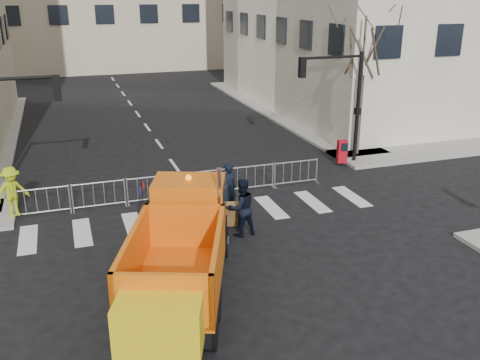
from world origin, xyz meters
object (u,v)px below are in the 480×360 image
object	(u,v)px
plow_truck	(181,250)
cop_b	(242,207)
worker	(12,192)
cop_c	(216,209)
cop_a	(228,188)
newspaper_box	(342,151)

from	to	relation	value
plow_truck	cop_b	bearing A→B (deg)	-19.74
plow_truck	worker	size ratio (longest dim) A/B	4.74
plow_truck	cop_c	bearing A→B (deg)	-8.35
cop_a	cop_b	distance (m)	1.97
cop_c	worker	world-z (taller)	worker
plow_truck	cop_a	world-z (taller)	plow_truck
cop_b	worker	distance (m)	8.52
cop_b	worker	size ratio (longest dim) A/B	1.08
worker	newspaper_box	xyz separation A→B (m)	(14.70, 1.92, -0.41)
cop_c	plow_truck	bearing A→B (deg)	0.89
plow_truck	cop_a	size ratio (longest dim) A/B	4.44
cop_b	cop_c	distance (m)	0.88
cop_c	newspaper_box	world-z (taller)	cop_c
cop_b	cop_c	bearing A→B (deg)	-32.71
cop_b	worker	xyz separation A→B (m)	(-7.56, 3.94, 0.07)
plow_truck	cop_b	xyz separation A→B (m)	(2.86, 3.38, -0.49)
cop_c	worker	distance (m)	7.65
cop_a	cop_b	xyz separation A→B (m)	(-0.12, -1.97, 0.01)
cop_c	newspaper_box	bearing A→B (deg)	154.39
cop_a	worker	distance (m)	7.93
cop_b	cop_c	world-z (taller)	cop_b
plow_truck	cop_c	xyz separation A→B (m)	(2.06, 3.74, -0.57)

